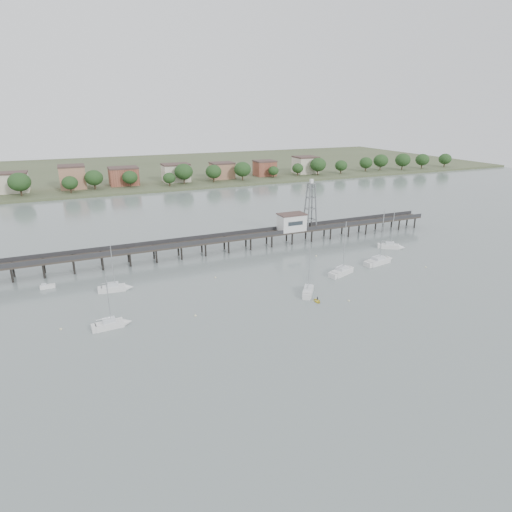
% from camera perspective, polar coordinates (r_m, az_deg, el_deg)
% --- Properties ---
extents(ground_plane, '(500.00, 500.00, 0.00)m').
position_cam_1_polar(ground_plane, '(75.88, 9.32, -13.04)').
color(ground_plane, slate).
rests_on(ground_plane, ground).
extents(pier, '(150.00, 5.00, 5.50)m').
position_cam_1_polar(pier, '(124.35, -5.50, 2.10)').
color(pier, '#2D2823').
rests_on(pier, ground).
extents(pier_building, '(8.40, 5.40, 5.30)m').
position_cam_1_polar(pier_building, '(133.02, 4.77, 4.55)').
color(pier_building, silver).
rests_on(pier_building, ground).
extents(lattice_tower, '(3.20, 3.20, 15.50)m').
position_cam_1_polar(lattice_tower, '(135.11, 7.28, 6.62)').
color(lattice_tower, slate).
rests_on(lattice_tower, ground).
extents(sailboat_c, '(9.20, 5.46, 14.57)m').
position_cam_1_polar(sailboat_c, '(111.98, 11.80, -1.90)').
color(sailboat_c, silver).
rests_on(sailboat_c, ground).
extents(sailboat_a, '(7.04, 2.60, 11.52)m').
position_cam_1_polar(sailboat_a, '(87.88, -18.31, -8.58)').
color(sailboat_a, silver).
rests_on(sailboat_a, ground).
extents(sailboat_e, '(7.23, 5.86, 12.14)m').
position_cam_1_polar(sailboat_e, '(134.91, 17.83, 1.22)').
color(sailboat_e, silver).
rests_on(sailboat_e, ground).
extents(sailboat_d, '(9.88, 4.50, 15.62)m').
position_cam_1_polar(sailboat_d, '(121.83, 16.49, -0.56)').
color(sailboat_d, silver).
rests_on(sailboat_d, ground).
extents(sailboat_b, '(7.29, 2.69, 11.91)m').
position_cam_1_polar(sailboat_b, '(104.21, -17.89, -4.07)').
color(sailboat_b, silver).
rests_on(sailboat_b, ground).
extents(sailboat_f, '(5.82, 6.84, 11.70)m').
position_cam_1_polar(sailboat_f, '(98.93, 7.01, -4.49)').
color(sailboat_f, silver).
rests_on(sailboat_f, ground).
extents(white_tender, '(3.32, 1.43, 1.28)m').
position_cam_1_polar(white_tender, '(111.89, -26.08, -3.68)').
color(white_tender, silver).
rests_on(white_tender, ground).
extents(yellow_dinghy, '(1.71, 0.73, 2.33)m').
position_cam_1_polar(yellow_dinghy, '(94.88, 8.16, -6.05)').
color(yellow_dinghy, yellow).
rests_on(yellow_dinghy, ground).
extents(dinghy_occupant, '(0.70, 1.05, 0.24)m').
position_cam_1_polar(dinghy_occupant, '(94.88, 8.16, -6.05)').
color(dinghy_occupant, black).
rests_on(dinghy_occupant, ground).
extents(mooring_buoys, '(89.57, 29.33, 0.39)m').
position_cam_1_polar(mooring_buoys, '(101.05, 2.16, -4.18)').
color(mooring_buoys, beige).
rests_on(mooring_buoys, ground).
extents(far_shore, '(500.00, 170.00, 10.40)m').
position_cam_1_polar(far_shore, '(297.72, -16.50, 10.86)').
color(far_shore, '#475133').
rests_on(far_shore, ground).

